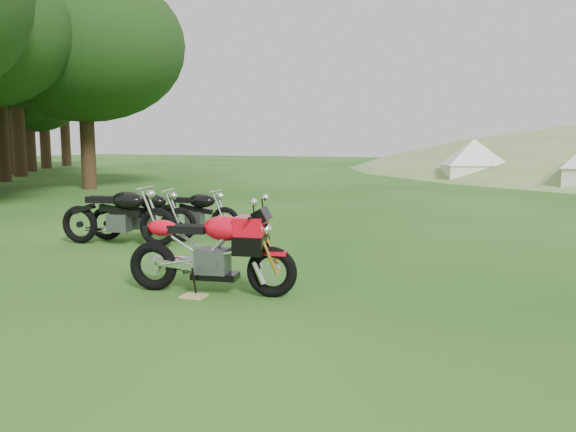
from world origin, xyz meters
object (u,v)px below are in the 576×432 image
at_px(vintage_moto_c, 118,214).
at_px(sport_motorcycle, 211,244).
at_px(tent_left, 474,158).
at_px(vintage_moto_b, 143,213).
at_px(vintage_moto_a, 194,211).
at_px(plywood_board, 194,296).

bearing_deg(vintage_moto_c, sport_motorcycle, -43.97).
bearing_deg(sport_motorcycle, tent_left, 75.97).
distance_m(vintage_moto_b, tent_left, 19.78).
relative_size(sport_motorcycle, vintage_moto_c, 0.94).
bearing_deg(vintage_moto_a, plywood_board, -62.73).
bearing_deg(vintage_moto_b, tent_left, 61.11).
height_order(sport_motorcycle, vintage_moto_c, sport_motorcycle).
bearing_deg(tent_left, vintage_moto_b, -119.80).
xyz_separation_m(plywood_board, vintage_moto_b, (-3.07, 2.78, 0.51)).
distance_m(vintage_moto_a, tent_left, 18.85).
distance_m(vintage_moto_a, vintage_moto_c, 1.54).
bearing_deg(sport_motorcycle, vintage_moto_c, 135.13).
relative_size(sport_motorcycle, vintage_moto_a, 1.08).
bearing_deg(plywood_board, sport_motorcycle, 66.50).
bearing_deg(vintage_moto_c, vintage_moto_b, 64.87).
bearing_deg(vintage_moto_b, vintage_moto_c, -121.57).
xyz_separation_m(vintage_moto_a, vintage_moto_c, (-0.67, -1.39, 0.07)).
bearing_deg(tent_left, sport_motorcycle, -110.48).
xyz_separation_m(sport_motorcycle, vintage_moto_a, (-2.62, 3.40, -0.12)).
bearing_deg(tent_left, plywood_board, -110.73).
relative_size(sport_motorcycle, vintage_moto_b, 1.03).
height_order(vintage_moto_a, vintage_moto_b, vintage_moto_b).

